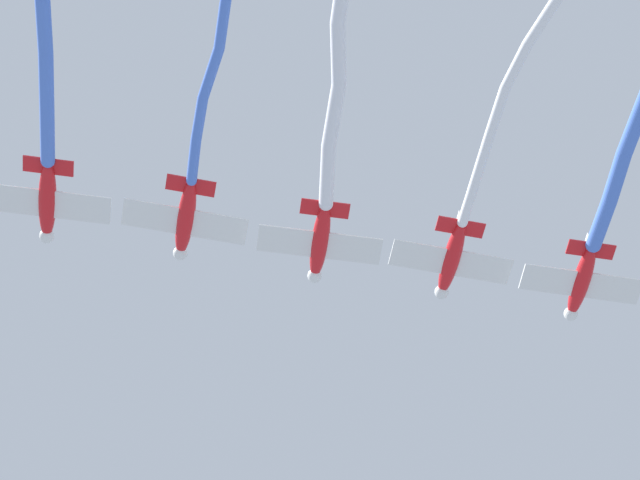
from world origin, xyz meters
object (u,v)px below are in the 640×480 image
at_px(airplane_lead, 581,282).
at_px(airplane_trail, 47,202).
at_px(airplane_slot, 185,220).
at_px(airplane_left_wing, 451,260).
at_px(airplane_right_wing, 320,243).

height_order(airplane_lead, airplane_trail, same).
bearing_deg(airplane_slot, airplane_lead, -91.37).
xyz_separation_m(airplane_left_wing, airplane_slot, (5.45, -14.66, 0.00)).
height_order(airplane_left_wing, airplane_right_wing, airplane_left_wing).
relative_size(airplane_lead, airplane_slot, 1.01).
bearing_deg(airplane_trail, airplane_right_wing, -87.97).
xyz_separation_m(airplane_right_wing, airplane_slot, (2.73, -7.34, 0.30)).
distance_m(airplane_lead, airplane_right_wing, 15.63).
bearing_deg(airplane_left_wing, airplane_trail, 88.71).
height_order(airplane_slot, airplane_trail, airplane_slot).
height_order(airplane_right_wing, airplane_slot, airplane_slot).
height_order(airplane_lead, airplane_left_wing, airplane_left_wing).
bearing_deg(airplane_lead, airplane_right_wing, 90.90).
distance_m(airplane_right_wing, airplane_slot, 7.83).
distance_m(airplane_lead, airplane_trail, 31.27).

